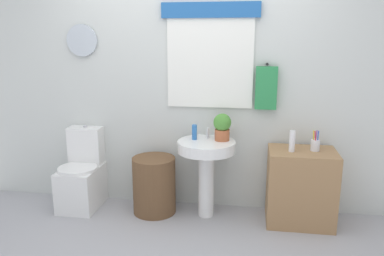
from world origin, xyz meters
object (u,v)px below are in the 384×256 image
at_px(lotion_bottle, 292,141).
at_px(toothbrush_cup, 315,145).
at_px(soap_bottle, 194,132).
at_px(potted_plant, 222,126).
at_px(toilet, 83,177).
at_px(laundry_hamper, 154,185).
at_px(pedestal_sink, 206,159).
at_px(wooden_cabinet, 300,187).

relative_size(lotion_bottle, toothbrush_cup, 1.03).
xyz_separation_m(soap_bottle, potted_plant, (0.26, 0.01, 0.06)).
bearing_deg(toilet, potted_plant, 0.97).
height_order(laundry_hamper, soap_bottle, soap_bottle).
distance_m(pedestal_sink, potted_plant, 0.34).
distance_m(laundry_hamper, toothbrush_cup, 1.56).
xyz_separation_m(wooden_cabinet, lotion_bottle, (-0.10, -0.04, 0.44)).
relative_size(wooden_cabinet, potted_plant, 2.73).
xyz_separation_m(pedestal_sink, toothbrush_cup, (0.98, 0.02, 0.18)).
height_order(potted_plant, toothbrush_cup, potted_plant).
height_order(pedestal_sink, potted_plant, potted_plant).
bearing_deg(potted_plant, pedestal_sink, -156.80).
xyz_separation_m(soap_bottle, toothbrush_cup, (1.10, -0.03, -0.07)).
distance_m(wooden_cabinet, toothbrush_cup, 0.42).
distance_m(toilet, wooden_cabinet, 2.14).
distance_m(lotion_bottle, toothbrush_cup, 0.22).
relative_size(laundry_hamper, pedestal_sink, 0.75).
distance_m(potted_plant, lotion_bottle, 0.64).
height_order(laundry_hamper, toothbrush_cup, toothbrush_cup).
distance_m(pedestal_sink, wooden_cabinet, 0.90).
bearing_deg(toilet, soap_bottle, 0.69).
relative_size(toilet, lotion_bottle, 4.27).
distance_m(laundry_hamper, wooden_cabinet, 1.39).
bearing_deg(soap_bottle, laundry_hamper, -172.70).
height_order(toilet, laundry_hamper, toilet).
bearing_deg(toothbrush_cup, soap_bottle, 178.43).
relative_size(toilet, toothbrush_cup, 4.39).
bearing_deg(lotion_bottle, potted_plant, 170.97).
xyz_separation_m(toilet, toothbrush_cup, (2.25, -0.02, 0.44)).
distance_m(toilet, lotion_bottle, 2.09).
bearing_deg(wooden_cabinet, lotion_bottle, -159.14).
bearing_deg(soap_bottle, toothbrush_cup, -1.57).
height_order(toilet, toothbrush_cup, toothbrush_cup).
bearing_deg(potted_plant, lotion_bottle, -9.03).
bearing_deg(toilet, toothbrush_cup, -0.42).
bearing_deg(toilet, lotion_bottle, -2.14).
relative_size(toilet, laundry_hamper, 1.46).
height_order(wooden_cabinet, soap_bottle, soap_bottle).
distance_m(potted_plant, toothbrush_cup, 0.85).
bearing_deg(lotion_bottle, wooden_cabinet, 20.86).
bearing_deg(pedestal_sink, toothbrush_cup, 1.16).
height_order(toilet, soap_bottle, soap_bottle).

